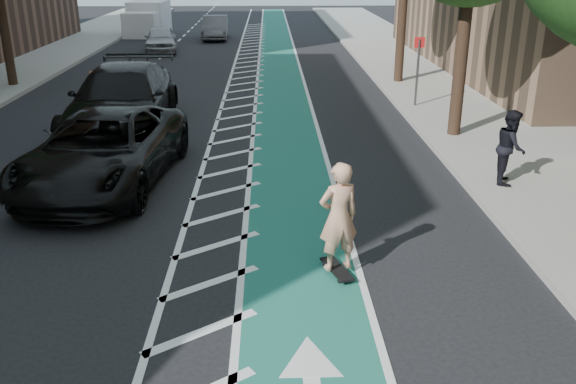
{
  "coord_description": "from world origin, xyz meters",
  "views": [
    {
      "loc": [
        2.5,
        -8.8,
        5.02
      ],
      "look_at": [
        2.82,
        1.28,
        1.1
      ],
      "focal_mm": 38.0,
      "sensor_mm": 36.0,
      "label": 1
    }
  ],
  "objects_px": {
    "skateboarder": "(338,217)",
    "barrel_a": "(106,123)",
    "suv_far": "(122,101)",
    "suv_near": "(104,149)"
  },
  "relations": [
    {
      "from": "skateboarder",
      "to": "suv_near",
      "type": "xyz_separation_m",
      "value": [
        -4.95,
        4.55,
        -0.21
      ]
    },
    {
      "from": "skateboarder",
      "to": "barrel_a",
      "type": "height_order",
      "value": "skateboarder"
    },
    {
      "from": "skateboarder",
      "to": "suv_far",
      "type": "height_order",
      "value": "skateboarder"
    },
    {
      "from": "skateboarder",
      "to": "barrel_a",
      "type": "relative_size",
      "value": 1.84
    },
    {
      "from": "suv_near",
      "to": "suv_far",
      "type": "distance_m",
      "value": 4.55
    },
    {
      "from": "barrel_a",
      "to": "suv_far",
      "type": "bearing_deg",
      "value": 61.47
    },
    {
      "from": "suv_far",
      "to": "barrel_a",
      "type": "xyz_separation_m",
      "value": [
        -0.37,
        -0.67,
        -0.5
      ]
    },
    {
      "from": "suv_far",
      "to": "barrel_a",
      "type": "height_order",
      "value": "suv_far"
    },
    {
      "from": "skateboarder",
      "to": "suv_near",
      "type": "height_order",
      "value": "skateboarder"
    },
    {
      "from": "barrel_a",
      "to": "suv_near",
      "type": "bearing_deg",
      "value": -76.43
    }
  ]
}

